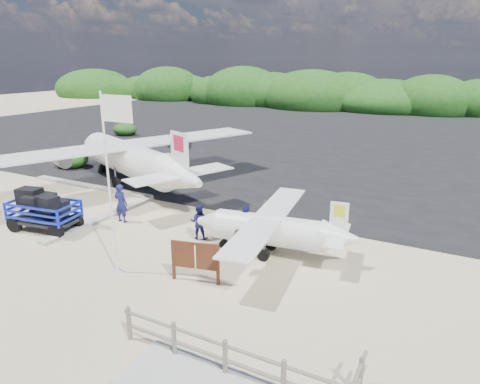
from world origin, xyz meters
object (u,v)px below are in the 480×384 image
at_px(flagpole, 117,272).
at_px(crew_a, 121,203).
at_px(signboard, 196,282).
at_px(aircraft_small, 266,128).
at_px(baggage_cart, 47,230).
at_px(crew_c, 246,228).
at_px(crew_b, 199,222).

xyz_separation_m(flagpole, crew_a, (-3.32, 3.87, 0.92)).
relative_size(signboard, aircraft_small, 0.28).
distance_m(signboard, crew_a, 7.04).
bearing_deg(baggage_cart, flagpole, -23.47).
distance_m(baggage_cart, crew_c, 9.24).
relative_size(flagpole, crew_c, 3.41).
xyz_separation_m(signboard, crew_a, (-6.23, 3.14, 0.92)).
xyz_separation_m(baggage_cart, signboard, (8.54, -0.77, 0.00)).
height_order(baggage_cart, crew_c, crew_c).
bearing_deg(signboard, crew_c, 70.38).
bearing_deg(flagpole, aircraft_small, 105.83).
bearing_deg(flagpole, baggage_cart, 165.07).
distance_m(flagpole, crew_a, 5.18).
bearing_deg(baggage_cart, crew_a, 37.26).
height_order(flagpole, signboard, flagpole).
relative_size(baggage_cart, flagpole, 0.50).
bearing_deg(crew_c, aircraft_small, -62.66).
distance_m(signboard, crew_b, 3.82).
relative_size(baggage_cart, crew_a, 1.74).
bearing_deg(aircraft_small, baggage_cart, 89.09).
relative_size(crew_b, crew_c, 0.82).
xyz_separation_m(crew_a, aircraft_small, (-6.15, 29.52, -0.92)).
bearing_deg(signboard, baggage_cart, 161.77).
distance_m(baggage_cart, crew_a, 3.44).
relative_size(flagpole, aircraft_small, 0.97).
bearing_deg(signboard, crew_b, 108.33).
bearing_deg(aircraft_small, flagpole, 98.05).
height_order(crew_a, aircraft_small, crew_a).
relative_size(crew_a, crew_b, 1.20).
distance_m(baggage_cart, signboard, 8.58).
xyz_separation_m(flagpole, crew_c, (3.27, 3.82, 0.94)).
xyz_separation_m(baggage_cart, flagpole, (5.63, -1.50, 0.00)).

